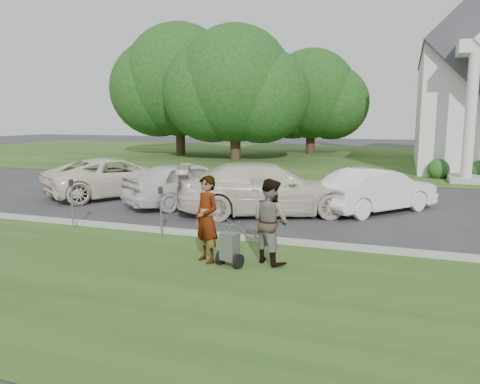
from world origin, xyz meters
The scene contains 16 objects.
ground centered at (0.00, 0.00, 0.00)m, with size 120.00×120.00×0.00m, color #333335.
grass_strip centered at (0.00, -3.00, 0.01)m, with size 80.00×7.00×0.01m, color #284A19.
church_lawn centered at (0.00, 27.00, 0.01)m, with size 80.00×30.00×0.01m, color #284A19.
curb centered at (0.00, 0.55, 0.07)m, with size 80.00×0.18×0.15m, color #9E9E93.
tree_left centered at (-8.01, 21.99, 5.11)m, with size 10.63×8.40×9.71m.
tree_far centered at (-14.01, 24.99, 5.69)m, with size 11.64×9.20×10.73m.
tree_back centered at (-4.01, 29.99, 4.73)m, with size 9.61×7.60×8.89m.
striping_cart centered at (0.51, -1.55, 0.42)m, with size 0.70×1.13×0.99m.
person_left centered at (-0.07, -1.41, 0.94)m, with size 0.69×0.45×1.88m, color #999999.
person_right centered at (1.23, -1.01, 0.91)m, with size 0.89×0.69×1.83m, color #999999.
parking_meter_near centered at (-1.99, 0.03, 0.87)m, with size 0.10×0.09×1.37m.
parking_meter_far centered at (-4.83, 0.10, 0.90)m, with size 0.10×0.09×1.43m.
car_a centered at (-6.92, 5.34, 0.77)m, with size 2.54×5.51×1.53m, color #EEE1CA.
car_b centered at (-3.37, 4.55, 0.79)m, with size 1.88×4.66×1.59m, color silver.
car_c centered at (-0.27, 3.92, 0.84)m, with size 2.34×5.76×1.67m, color beige.
car_d centered at (3.01, 5.50, 0.73)m, with size 1.54×4.42×1.46m, color white.
Camera 1 is at (3.88, -10.40, 3.11)m, focal length 35.00 mm.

